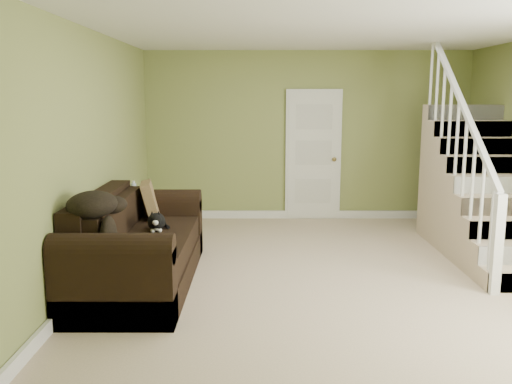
{
  "coord_description": "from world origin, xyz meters",
  "views": [
    {
      "loc": [
        -0.77,
        -5.68,
        1.92
      ],
      "look_at": [
        -0.79,
        0.36,
        0.84
      ],
      "focal_mm": 38.0,
      "sensor_mm": 36.0,
      "label": 1
    }
  ],
  "objects_px": {
    "side_table": "(143,222)",
    "cat": "(156,222)",
    "sofa": "(136,250)",
    "banana": "(140,244)"
  },
  "relations": [
    {
      "from": "side_table",
      "to": "banana",
      "type": "relative_size",
      "value": 4.76
    },
    {
      "from": "cat",
      "to": "banana",
      "type": "xyz_separation_m",
      "value": [
        -0.04,
        -0.62,
        -0.07
      ]
    },
    {
      "from": "sofa",
      "to": "side_table",
      "type": "xyz_separation_m",
      "value": [
        -0.22,
        1.42,
        -0.04
      ]
    },
    {
      "from": "sofa",
      "to": "cat",
      "type": "height_order",
      "value": "sofa"
    },
    {
      "from": "sofa",
      "to": "side_table",
      "type": "bearing_deg",
      "value": 98.95
    },
    {
      "from": "side_table",
      "to": "banana",
      "type": "xyz_separation_m",
      "value": [
        0.36,
        -1.82,
        0.21
      ]
    },
    {
      "from": "sofa",
      "to": "cat",
      "type": "bearing_deg",
      "value": 50.88
    },
    {
      "from": "side_table",
      "to": "cat",
      "type": "distance_m",
      "value": 1.3
    },
    {
      "from": "sofa",
      "to": "side_table",
      "type": "height_order",
      "value": "sofa"
    },
    {
      "from": "side_table",
      "to": "banana",
      "type": "bearing_deg",
      "value": -78.77
    }
  ]
}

